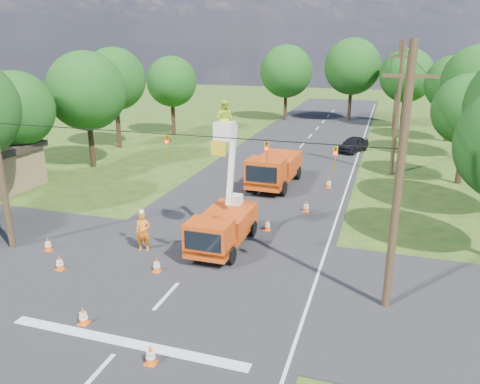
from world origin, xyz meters
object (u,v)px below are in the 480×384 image
(traffic_cone_0, at_px, (83,316))
(traffic_cone_8, at_px, (157,265))
(tree_left_f, at_px, (172,82))
(distant_car, at_px, (353,144))
(second_truck, at_px, (274,169))
(traffic_cone_7, at_px, (329,183))
(tree_far_b, at_px, (352,67))
(traffic_cone_3, at_px, (306,206))
(tree_far_a, at_px, (286,71))
(tree_left_d, at_px, (86,91))
(pole_right_mid, at_px, (397,108))
(tree_right_d, at_px, (478,81))
(tree_left_e, at_px, (114,79))
(bucket_truck, at_px, (223,218))
(pole_right_near, at_px, (399,182))
(tree_right_e, at_px, (453,84))
(traffic_cone_5, at_px, (48,244))
(tree_far_c, at_px, (407,75))
(traffic_cone_1, at_px, (151,355))
(traffic_cone_2, at_px, (267,225))
(ground_worker, at_px, (143,232))
(tree_right_c, at_px, (468,110))
(tree_left_c, at_px, (16,109))
(pole_right_far, at_px, (397,85))
(traffic_cone_4, at_px, (60,263))

(traffic_cone_0, distance_m, traffic_cone_8, 4.53)
(traffic_cone_8, height_order, tree_left_f, tree_left_f)
(distant_car, bearing_deg, second_truck, -88.09)
(distant_car, height_order, traffic_cone_7, distant_car)
(tree_left_f, bearing_deg, tree_far_b, 40.12)
(traffic_cone_3, distance_m, tree_far_a, 35.01)
(traffic_cone_0, height_order, tree_left_d, tree_left_d)
(pole_right_mid, relative_size, tree_right_d, 1.03)
(tree_left_d, xyz_separation_m, tree_left_e, (-1.80, 7.00, 0.37))
(traffic_cone_0, bearing_deg, bucket_truck, 71.64)
(pole_right_near, bearing_deg, pole_right_mid, 90.00)
(pole_right_mid, relative_size, tree_right_e, 1.16)
(traffic_cone_5, xyz_separation_m, tree_left_d, (-7.49, 14.80, 5.77))
(tree_far_c, bearing_deg, traffic_cone_1, -99.62)
(distant_car, bearing_deg, tree_right_e, 63.25)
(traffic_cone_3, bearing_deg, pole_right_mid, 65.14)
(tree_far_c, bearing_deg, traffic_cone_3, -100.19)
(traffic_cone_0, xyz_separation_m, tree_right_d, (16.82, 31.66, 6.32))
(distant_car, height_order, traffic_cone_2, distant_car)
(traffic_cone_3, distance_m, tree_left_e, 24.72)
(traffic_cone_5, distance_m, tree_left_e, 24.48)
(traffic_cone_7, distance_m, tree_left_e, 23.15)
(traffic_cone_1, height_order, traffic_cone_3, same)
(pole_right_mid, height_order, tree_left_e, pole_right_mid)
(ground_worker, relative_size, pole_right_near, 0.20)
(bucket_truck, height_order, traffic_cone_1, bucket_truck)
(pole_right_near, relative_size, tree_right_d, 1.03)
(tree_far_c, bearing_deg, tree_right_c, -80.86)
(second_truck, distance_m, tree_left_e, 19.81)
(tree_left_c, bearing_deg, tree_right_d, 29.90)
(pole_right_mid, relative_size, tree_far_c, 1.09)
(traffic_cone_8, height_order, tree_right_d, tree_right_d)
(tree_left_c, bearing_deg, tree_left_f, 85.37)
(tree_left_d, relative_size, tree_right_d, 0.95)
(pole_right_near, bearing_deg, bucket_truck, 157.91)
(traffic_cone_2, xyz_separation_m, pole_right_mid, (6.34, 14.00, 4.75))
(distant_car, relative_size, traffic_cone_7, 5.81)
(second_truck, relative_size, distant_car, 1.63)
(traffic_cone_1, relative_size, pole_right_far, 0.07)
(distant_car, xyz_separation_m, traffic_cone_5, (-12.51, -26.75, -0.34))
(traffic_cone_1, bearing_deg, traffic_cone_7, 81.86)
(tree_left_d, bearing_deg, tree_far_b, 59.04)
(traffic_cone_4, relative_size, pole_right_near, 0.07)
(distant_car, height_order, tree_right_e, tree_right_e)
(tree_left_d, relative_size, tree_far_b, 0.90)
(pole_right_mid, xyz_separation_m, tree_far_a, (-13.50, 23.00, 1.08))
(traffic_cone_3, height_order, traffic_cone_5, same)
(tree_far_b, bearing_deg, tree_far_c, -24.78)
(pole_right_near, bearing_deg, distant_car, 97.40)
(pole_right_far, distance_m, tree_far_c, 2.43)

